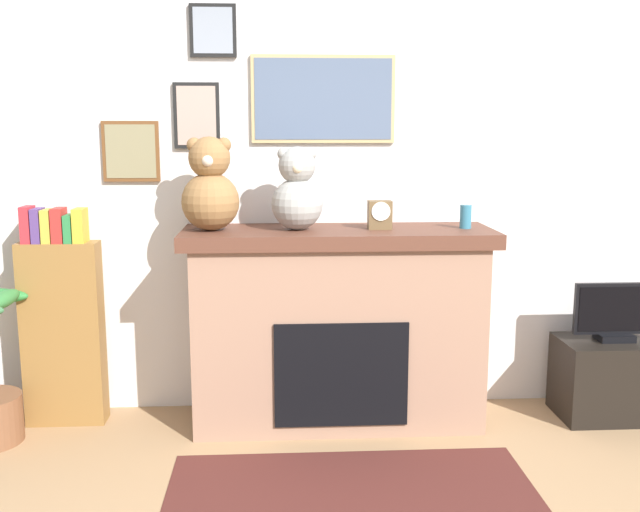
# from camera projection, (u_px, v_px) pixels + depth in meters

# --- Properties ---
(back_wall) EXTENTS (5.20, 0.15, 2.60)m
(back_wall) POSITION_uv_depth(u_px,v_px,m) (326.00, 190.00, 4.30)
(back_wall) COLOR silver
(back_wall) RESTS_ON ground_plane
(fireplace) EXTENTS (1.71, 0.59, 1.12)m
(fireplace) POSITION_uv_depth(u_px,v_px,m) (337.00, 326.00, 4.11)
(fireplace) COLOR #98715B
(fireplace) RESTS_ON ground_plane
(bookshelf) EXTENTS (0.44, 0.16, 1.25)m
(bookshelf) POSITION_uv_depth(u_px,v_px,m) (62.00, 324.00, 4.08)
(bookshelf) COLOR olive
(bookshelf) RESTS_ON ground_plane
(tv_stand) EXTENTS (0.61, 0.40, 0.46)m
(tv_stand) POSITION_uv_depth(u_px,v_px,m) (611.00, 378.00, 4.22)
(tv_stand) COLOR black
(tv_stand) RESTS_ON ground_plane
(television) EXTENTS (0.49, 0.14, 0.34)m
(television) POSITION_uv_depth(u_px,v_px,m) (616.00, 314.00, 4.16)
(television) COLOR black
(television) RESTS_ON tv_stand
(area_rug) EXTENTS (1.72, 1.03, 0.01)m
(area_rug) POSITION_uv_depth(u_px,v_px,m) (354.00, 501.00, 3.28)
(area_rug) COLOR #4A201C
(area_rug) RESTS_ON ground_plane
(candle_jar) EXTENTS (0.06, 0.06, 0.13)m
(candle_jar) POSITION_uv_depth(u_px,v_px,m) (466.00, 217.00, 4.02)
(candle_jar) COLOR teal
(candle_jar) RESTS_ON fireplace
(mantel_clock) EXTENTS (0.13, 0.10, 0.16)m
(mantel_clock) POSITION_uv_depth(u_px,v_px,m) (380.00, 215.00, 3.99)
(mantel_clock) COLOR brown
(mantel_clock) RESTS_ON fireplace
(teddy_bear_brown) EXTENTS (0.31, 0.31, 0.51)m
(teddy_bear_brown) POSITION_uv_depth(u_px,v_px,m) (210.00, 189.00, 3.91)
(teddy_bear_brown) COLOR olive
(teddy_bear_brown) RESTS_ON fireplace
(teddy_bear_cream) EXTENTS (0.28, 0.28, 0.45)m
(teddy_bear_cream) POSITION_uv_depth(u_px,v_px,m) (297.00, 193.00, 3.94)
(teddy_bear_cream) COLOR #989893
(teddy_bear_cream) RESTS_ON fireplace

